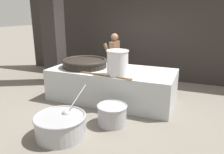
# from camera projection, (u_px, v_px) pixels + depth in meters

# --- Properties ---
(ground_plane) EXTENTS (60.00, 60.00, 0.00)m
(ground_plane) POSITION_uv_depth(u_px,v_px,m) (112.00, 99.00, 5.99)
(ground_plane) COLOR slate
(back_wall) EXTENTS (9.23, 0.24, 3.40)m
(back_wall) POSITION_uv_depth(u_px,v_px,m) (138.00, 30.00, 7.68)
(back_wall) COLOR #2D2826
(back_wall) RESTS_ON ground_plane
(support_pillar) EXTENTS (0.54, 0.54, 3.40)m
(support_pillar) POSITION_uv_depth(u_px,v_px,m) (53.00, 31.00, 7.04)
(support_pillar) COLOR #2D2826
(support_pillar) RESTS_ON ground_plane
(hearth_platform) EXTENTS (3.27, 1.52, 0.84)m
(hearth_platform) POSITION_uv_depth(u_px,v_px,m) (112.00, 84.00, 5.87)
(hearth_platform) COLOR #B2B7B7
(hearth_platform) RESTS_ON ground_plane
(giant_wok_near) EXTENTS (1.24, 1.24, 0.22)m
(giant_wok_near) POSITION_uv_depth(u_px,v_px,m) (85.00, 63.00, 5.97)
(giant_wok_near) COLOR black
(giant_wok_near) RESTS_ON hearth_platform
(stock_pot) EXTENTS (0.54, 0.54, 0.60)m
(stock_pot) POSITION_uv_depth(u_px,v_px,m) (118.00, 62.00, 5.13)
(stock_pot) COLOR silver
(stock_pot) RESTS_ON hearth_platform
(stirring_paddle) EXTENTS (1.41, 0.22, 0.04)m
(stirring_paddle) POSITION_uv_depth(u_px,v_px,m) (107.00, 76.00, 5.11)
(stirring_paddle) COLOR brown
(stirring_paddle) RESTS_ON hearth_platform
(cook) EXTENTS (0.39, 0.60, 1.68)m
(cook) POSITION_uv_depth(u_px,v_px,m) (114.00, 58.00, 6.83)
(cook) COLOR brown
(cook) RESTS_ON ground_plane
(prep_bowl_vegetables) EXTENTS (0.98, 1.27, 0.83)m
(prep_bowl_vegetables) POSITION_uv_depth(u_px,v_px,m) (60.00, 125.00, 4.12)
(prep_bowl_vegetables) COLOR #9E9EA3
(prep_bowl_vegetables) RESTS_ON ground_plane
(prep_bowl_meat) EXTENTS (0.64, 0.64, 0.43)m
(prep_bowl_meat) POSITION_uv_depth(u_px,v_px,m) (112.00, 114.00, 4.57)
(prep_bowl_meat) COLOR #9E9EA3
(prep_bowl_meat) RESTS_ON ground_plane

